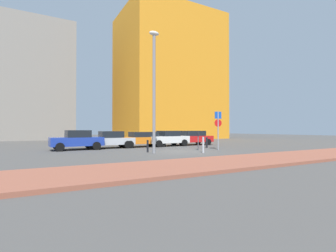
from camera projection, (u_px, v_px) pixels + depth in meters
ground_plane at (179, 151)px, 17.86m from camera, size 120.00×120.00×0.00m
sidewalk_brick at (249, 161)px, 12.14m from camera, size 40.00×3.74×0.14m
parked_car_blue at (77, 140)px, 19.34m from camera, size 3.97×2.14×1.55m
parked_car_silver at (109, 140)px, 20.95m from camera, size 4.32×2.03×1.45m
parked_car_orange at (143, 139)px, 22.55m from camera, size 4.60×2.08×1.38m
parked_car_white at (167, 138)px, 23.64m from camera, size 4.23×2.20×1.48m
parked_car_red at (191, 138)px, 25.31m from camera, size 4.53×2.17×1.47m
parking_sign_post at (218, 126)px, 19.40m from camera, size 0.59×0.19×3.04m
parking_meter at (198, 139)px, 19.11m from camera, size 0.18×0.14×1.38m
street_lamp at (154, 83)px, 16.55m from camera, size 0.70×0.36×8.27m
traffic_bollard_near at (207, 143)px, 21.48m from camera, size 0.18×0.18×0.91m
traffic_bollard_mid at (148, 146)px, 17.18m from camera, size 0.14×0.14×0.87m
traffic_bollard_far at (203, 145)px, 16.84m from camera, size 0.13×0.13×1.10m
building_colorful_midrise at (168, 78)px, 45.04m from camera, size 16.99×13.59×22.23m
building_under_construction at (26, 82)px, 39.16m from camera, size 13.66×11.13×18.23m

